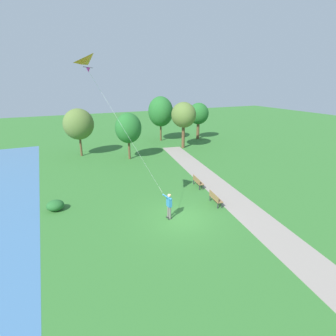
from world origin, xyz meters
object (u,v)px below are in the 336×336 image
object	(u,v)px
tree_lakeside_near	(128,128)
lakeside_shrub	(55,205)
person_kite_flyer	(169,204)
tree_treeline_left	(198,114)
park_bench_near_walkway	(215,198)
tree_treeline_center	(79,124)
park_bench_far_walkway	(198,181)
tree_lakeside_far	(184,115)
flying_kite	(94,65)
tree_horizon_far	(161,112)

from	to	relation	value
tree_lakeside_near	lakeside_shrub	distance (m)	13.66
person_kite_flyer	tree_treeline_left	world-z (taller)	tree_treeline_left
park_bench_near_walkway	tree_treeline_center	size ratio (longest dim) A/B	0.28
park_bench_near_walkway	park_bench_far_walkway	xyz separation A→B (m)	(0.57, 3.45, 0.00)
tree_lakeside_far	tree_treeline_center	distance (m)	12.97
person_kite_flyer	flying_kite	distance (m)	9.31
person_kite_flyer	tree_horizon_far	xyz separation A→B (m)	(8.86, 22.00, 3.21)
person_kite_flyer	park_bench_far_walkway	bearing A→B (deg)	41.13
tree_treeline_left	tree_treeline_center	size ratio (longest dim) A/B	0.97
tree_treeline_center	tree_horizon_far	distance (m)	12.54
flying_kite	tree_horizon_far	bearing A→B (deg)	59.94
tree_treeline_center	tree_lakeside_far	bearing A→B (deg)	-7.01
park_bench_near_walkway	tree_treeline_left	size ratio (longest dim) A/B	0.29
park_bench_near_walkway	tree_treeline_center	distance (m)	19.34
tree_treeline_left	tree_treeline_center	xyz separation A→B (m)	(-17.60, -2.62, 0.00)
flying_kite	lakeside_shrub	size ratio (longest dim) A/B	6.82
tree_treeline_left	tree_horizon_far	size ratio (longest dim) A/B	0.84
person_kite_flyer	tree_treeline_center	distance (m)	18.66
flying_kite	tree_lakeside_far	xyz separation A→B (m)	(13.90, 17.05, -5.07)
tree_horizon_far	tree_lakeside_near	bearing A→B (deg)	-133.65
park_bench_far_walkway	lakeside_shrub	distance (m)	11.23
park_bench_near_walkway	tree_lakeside_near	bearing A→B (deg)	98.83
flying_kite	park_bench_far_walkway	xyz separation A→B (m)	(8.62, 4.36, -8.87)
person_kite_flyer	tree_treeline_center	size ratio (longest dim) A/B	0.33
flying_kite	park_bench_near_walkway	bearing A→B (deg)	6.41
park_bench_far_walkway	tree_horizon_far	xyz separation A→B (m)	(4.35, 18.07, 3.75)
person_kite_flyer	lakeside_shrub	world-z (taller)	person_kite_flyer
tree_lakeside_near	tree_horizon_far	xyz separation A→B (m)	(7.10, 7.45, 0.71)
flying_kite	park_bench_near_walkway	size ratio (longest dim) A/B	5.17
park_bench_near_walkway	tree_treeline_center	bearing A→B (deg)	111.61
tree_lakeside_near	tree_horizon_far	distance (m)	10.32
park_bench_near_walkway	tree_treeline_left	world-z (taller)	tree_treeline_left
park_bench_far_walkway	tree_lakeside_near	bearing A→B (deg)	104.53
park_bench_near_walkway	tree_horizon_far	distance (m)	22.39
park_bench_far_walkway	lakeside_shrub	size ratio (longest dim) A/B	1.32
tree_treeline_left	lakeside_shrub	bearing A→B (deg)	-142.14
tree_lakeside_far	tree_lakeside_near	world-z (taller)	tree_lakeside_far
person_kite_flyer	tree_lakeside_near	size ratio (longest dim) A/B	0.35
tree_treeline_left	park_bench_far_walkway	bearing A→B (deg)	-120.66
person_kite_flyer	flying_kite	bearing A→B (deg)	-174.12
park_bench_far_walkway	tree_lakeside_near	xyz separation A→B (m)	(-2.75, 10.62, 3.03)
tree_horizon_far	lakeside_shrub	distance (m)	23.88
park_bench_near_walkway	tree_lakeside_far	xyz separation A→B (m)	(5.84, 16.14, 3.80)
tree_treeline_left	park_bench_near_walkway	bearing A→B (deg)	-117.48
tree_lakeside_near	tree_horizon_far	world-z (taller)	tree_horizon_far
tree_lakeside_far	tree_treeline_center	world-z (taller)	tree_lakeside_far
lakeside_shrub	tree_lakeside_far	bearing A→B (deg)	36.73
person_kite_flyer	tree_treeline_left	bearing A→B (deg)	55.12
tree_lakeside_near	tree_treeline_center	bearing A→B (deg)	142.95
tree_horizon_far	lakeside_shrub	size ratio (longest dim) A/B	5.45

